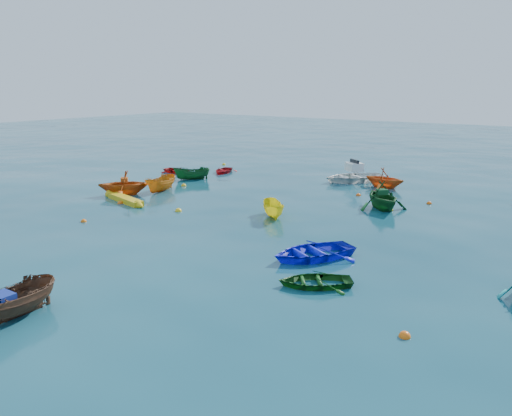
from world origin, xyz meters
The scene contains 26 objects.
ground centered at (0.00, 0.00, 0.00)m, with size 160.00×160.00×0.00m, color #093648.
sampan_brown_mid centered at (1.14, -9.78, 0.00)m, with size 1.20×3.18×1.23m, color #52311D.
dinghy_blue_se centered at (6.01, 0.57, 0.00)m, with size 2.60×3.63×0.75m, color #1018D2.
dinghy_orange_w centered at (-10.13, 4.33, 0.00)m, with size 2.78×3.23×1.70m, color #CE5813.
sampan_yellow_mid centered at (1.06, 5.17, 0.00)m, with size 1.01×2.68×1.04m, color yellow.
dinghy_green_e centered at (7.50, -1.99, 0.00)m, with size 1.90×2.66×0.55m, color #114B13.
dinghy_red_nw centered at (-13.07, 12.49, 0.00)m, with size 2.02×2.82×0.58m, color #A80F0E.
sampan_orange_n centered at (-8.93, 6.48, 0.00)m, with size 1.16×3.07×1.19m, color #C67112.
dinghy_green_n centered at (5.20, 10.40, 0.00)m, with size 2.79×3.24×1.70m, color #124F1D.
dinghy_red_far centered at (-10.13, 14.74, 0.00)m, with size 1.85×2.58×0.54m, color #AF0E14.
dinghy_orange_far centered at (3.00, 16.47, 0.00)m, with size 2.45×2.84×1.50m, color #D75614.
sampan_green_far centered at (-10.16, 10.94, 0.00)m, with size 1.04×2.75×1.06m, color #114A1F.
kayak_yellow centered at (-8.40, 2.94, 0.00)m, with size 0.64×4.26×0.44m, color gold, non-canonical shape.
motorboat_white centered at (0.30, 17.32, 0.00)m, with size 3.31×4.63×1.56m, color white.
tarp_blue_a centered at (1.14, -9.93, 0.78)m, with size 0.66×0.50×0.32m, color navy.
tarp_orange_a centered at (-10.10, 4.37, 0.99)m, with size 0.58×0.44×0.28m, color #C04E13.
tarp_green_b centered at (5.13, 10.47, 1.00)m, with size 0.60×0.45×0.29m, color #124A21.
buoy_or_a centered at (-6.65, -1.41, 0.00)m, with size 0.30×0.30×0.30m, color orange.
buoy_ye_a centered at (-4.12, 3.12, 0.00)m, with size 0.38×0.38×0.38m, color yellow.
buoy_or_b centered at (11.43, -3.85, 0.00)m, with size 0.35×0.35×0.35m, color #FF660D.
buoy_ye_b centered at (-8.93, 8.73, 0.00)m, with size 0.36×0.36×0.36m, color yellow.
buoy_or_c centered at (-8.36, 2.49, 0.00)m, with size 0.34×0.34×0.34m, color #EB5B0C.
buoy_ye_c centered at (5.78, 10.28, 0.00)m, with size 0.30×0.30×0.30m, color yellow.
buoy_or_d centered at (2.63, 12.93, 0.00)m, with size 0.32×0.32×0.32m, color #F8580D.
buoy_ye_d centered at (-12.66, 17.98, 0.00)m, with size 0.32×0.32×0.32m, color yellow.
buoy_or_e centered at (7.11, 13.22, 0.00)m, with size 0.31×0.31×0.31m, color #E5540C.
Camera 1 is at (15.40, -16.96, 7.05)m, focal length 35.00 mm.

